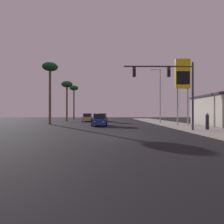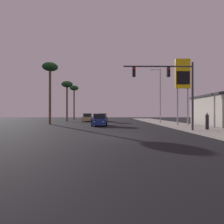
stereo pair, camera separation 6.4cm
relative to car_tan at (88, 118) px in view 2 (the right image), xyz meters
name	(u,v)px [view 2 (the right image)]	position (x,y,z in m)	size (l,w,h in m)	color
ground_plane	(112,136)	(4.82, -23.14, -0.76)	(120.00, 120.00, 0.00)	black
sidewalk_right	(182,126)	(14.32, -13.14, -0.70)	(5.00, 60.00, 0.12)	#9E998E
car_tan	(88,118)	(0.00, 0.00, 0.00)	(2.04, 4.32, 1.68)	tan
car_blue	(100,120)	(3.24, -12.28, 0.00)	(2.04, 4.31, 1.68)	navy
car_black	(103,118)	(3.12, 0.53, 0.00)	(2.04, 4.32, 1.68)	black
traffic_light_mast	(173,82)	(10.68, -19.93, 3.93)	(6.72, 0.36, 6.50)	#38383D
street_lamp	(159,93)	(12.88, -7.69, 4.36)	(1.74, 0.24, 9.00)	#99999E
gas_station_sign	(183,77)	(14.54, -12.95, 5.86)	(2.00, 0.42, 9.00)	#99999E
pedestrian_on_sidewalk	(207,120)	(14.30, -19.33, 0.27)	(0.34, 0.32, 1.67)	#23232D
palm_tree_far	(74,90)	(-5.08, 10.86, 7.26)	(2.40, 2.40, 9.23)	brown
palm_tree_near	(50,71)	(-4.73, -9.14, 7.65)	(2.40, 2.40, 9.68)	brown
palm_tree_mid	(67,86)	(-4.53, 0.86, 6.70)	(2.40, 2.40, 8.59)	brown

